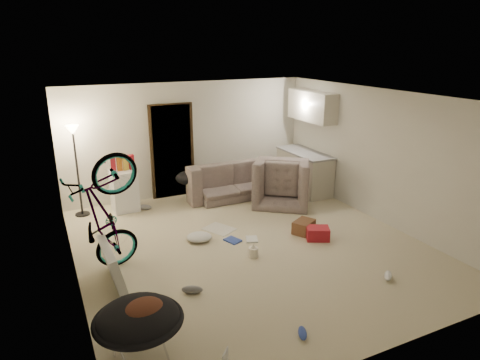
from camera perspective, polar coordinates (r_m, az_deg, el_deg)
name	(u,v)px	position (r m, az deg, el deg)	size (l,w,h in m)	color
floor	(249,246)	(7.37, 1.23, -8.74)	(5.50, 6.00, 0.02)	beige
ceiling	(250,96)	(6.63, 1.38, 11.12)	(5.50, 6.00, 0.02)	white
wall_back	(188,139)	(9.59, -6.91, 5.45)	(5.50, 0.02, 2.50)	silver
wall_front	(385,254)	(4.61, 18.73, -9.35)	(5.50, 0.02, 2.50)	silver
wall_left	(67,201)	(6.22, -22.05, -2.63)	(0.02, 6.00, 2.50)	silver
wall_right	(380,156)	(8.47, 18.22, 3.02)	(0.02, 6.00, 2.50)	silver
doorway	(172,151)	(9.49, -9.06, 3.79)	(0.85, 0.10, 2.04)	black
door_trim	(172,152)	(9.46, -9.01, 3.75)	(0.97, 0.04, 2.10)	#322211
floor_lamp	(75,151)	(8.77, -21.14, 3.58)	(0.28, 0.28, 1.81)	black
kitchen_counter	(304,172)	(9.97, 8.54, 1.05)	(0.60, 1.50, 0.88)	beige
counter_top	(305,153)	(9.85, 8.66, 3.61)	(0.64, 1.54, 0.04)	gray
kitchen_uppers	(312,106)	(9.72, 9.59, 9.69)	(0.38, 1.40, 0.65)	beige
sofa	(229,182)	(9.59, -1.43, -0.29)	(2.07, 0.81, 0.61)	#323831
armchair	(283,185)	(9.25, 5.73, -0.64)	(1.13, 0.99, 0.74)	#323831
bicycle	(106,242)	(6.62, -17.38, -7.94)	(0.66, 1.89, 0.99)	black
mini_fridge	(124,191)	(9.01, -15.17, -1.36)	(0.49, 0.49, 0.84)	white
snack_box_0	(113,164)	(8.81, -16.56, 2.05)	(0.10, 0.07, 0.30)	maroon
snack_box_1	(119,163)	(8.83, -15.79, 2.15)	(0.10, 0.07, 0.30)	#B95E17
snack_box_2	(125,163)	(8.85, -15.03, 2.25)	(0.10, 0.07, 0.30)	gold
snack_box_3	(131,162)	(8.87, -14.27, 2.35)	(0.10, 0.07, 0.30)	maroon
saucer_chair	(139,327)	(4.92, -13.33, -18.54)	(0.96, 0.96, 0.68)	silver
hoodie	(143,311)	(4.79, -12.81, -16.69)	(0.48, 0.40, 0.22)	#572C1E
sofa_drape	(189,178)	(9.19, -6.84, 0.32)	(0.56, 0.46, 0.28)	black
tv_box	(113,266)	(6.32, -16.60, -10.99)	(0.12, 0.96, 0.63)	silver
drink_case_a	(304,227)	(7.85, 8.49, -6.18)	(0.40, 0.29, 0.23)	brown
drink_case_b	(318,233)	(7.64, 10.31, -7.01)	(0.39, 0.28, 0.22)	maroon
juicer	(253,252)	(6.95, 1.79, -9.51)	(0.16, 0.16, 0.23)	beige
newspaper	(219,229)	(7.96, -2.77, -6.53)	(0.42, 0.54, 0.01)	silver
book_blue	(233,240)	(7.50, -1.00, -8.04)	(0.20, 0.28, 0.03)	#2D43A2
book_white	(252,239)	(7.54, 1.58, -7.89)	(0.20, 0.26, 0.02)	silver
shoe_1	(145,207)	(9.04, -12.61, -3.56)	(0.30, 0.12, 0.11)	slate
shoe_2	(302,333)	(5.36, 8.33, -19.54)	(0.24, 0.10, 0.09)	#2D43A2
shoe_3	(192,290)	(6.09, -6.40, -14.33)	(0.29, 0.12, 0.11)	slate
shoe_4	(388,276)	(6.73, 19.14, -11.97)	(0.26, 0.11, 0.10)	white
clothes_lump_b	(241,189)	(9.89, 0.15, -1.16)	(0.44, 0.38, 0.13)	black
clothes_lump_c	(199,237)	(7.52, -5.47, -7.58)	(0.44, 0.38, 0.14)	silver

